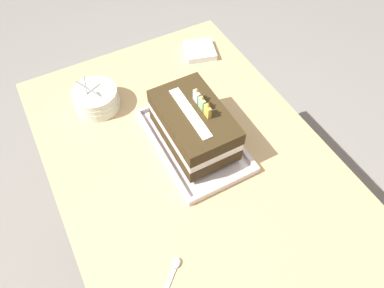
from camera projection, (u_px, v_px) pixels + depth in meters
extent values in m
plane|color=gray|center=(191.00, 248.00, 1.64)|extent=(8.00, 8.00, 0.00)
cube|color=tan|center=(190.00, 161.00, 1.05)|extent=(1.09, 0.77, 0.04)
cube|color=tan|center=(70.00, 155.00, 1.51)|extent=(0.06, 0.06, 0.72)
cube|color=tan|center=(202.00, 102.00, 1.69)|extent=(0.06, 0.06, 0.72)
cube|color=silver|center=(194.00, 141.00, 1.06)|extent=(0.36, 0.22, 0.01)
cube|color=silver|center=(161.00, 153.00, 1.02)|extent=(0.36, 0.01, 0.02)
cube|color=silver|center=(224.00, 126.00, 1.08)|extent=(0.36, 0.01, 0.02)
cube|color=silver|center=(168.00, 101.00, 1.14)|extent=(0.01, 0.20, 0.02)
cube|color=silver|center=(224.00, 185.00, 0.96)|extent=(0.01, 0.20, 0.02)
cube|color=#382A15|center=(194.00, 133.00, 1.03)|extent=(0.26, 0.16, 0.04)
cube|color=white|center=(194.00, 125.00, 1.00)|extent=(0.26, 0.16, 0.03)
cube|color=#382A15|center=(194.00, 117.00, 0.97)|extent=(0.26, 0.16, 0.04)
cube|color=beige|center=(190.00, 113.00, 0.95)|extent=(0.20, 0.03, 0.00)
cube|color=white|center=(197.00, 97.00, 0.96)|extent=(0.02, 0.01, 0.03)
ellipsoid|color=yellow|center=(197.00, 91.00, 0.94)|extent=(0.01, 0.01, 0.01)
cube|color=#99DB9E|center=(202.00, 104.00, 0.94)|extent=(0.02, 0.01, 0.03)
ellipsoid|color=yellow|center=(202.00, 98.00, 0.93)|extent=(0.01, 0.01, 0.01)
cube|color=#EFC64C|center=(208.00, 111.00, 0.93)|extent=(0.02, 0.01, 0.03)
ellipsoid|color=yellow|center=(208.00, 105.00, 0.91)|extent=(0.01, 0.01, 0.01)
cylinder|color=silver|center=(98.00, 103.00, 1.14)|extent=(0.14, 0.14, 0.03)
cylinder|color=silver|center=(96.00, 99.00, 1.12)|extent=(0.14, 0.14, 0.03)
cylinder|color=silver|center=(95.00, 95.00, 1.11)|extent=(0.14, 0.14, 0.03)
cylinder|color=silver|center=(86.00, 89.00, 1.08)|extent=(0.05, 0.02, 0.07)
cylinder|color=silver|center=(90.00, 90.00, 1.06)|extent=(0.05, 0.07, 0.07)
ellipsoid|color=silver|center=(176.00, 263.00, 0.85)|extent=(0.03, 0.03, 0.01)
cube|color=white|center=(200.00, 51.00, 1.29)|extent=(0.13, 0.13, 0.02)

